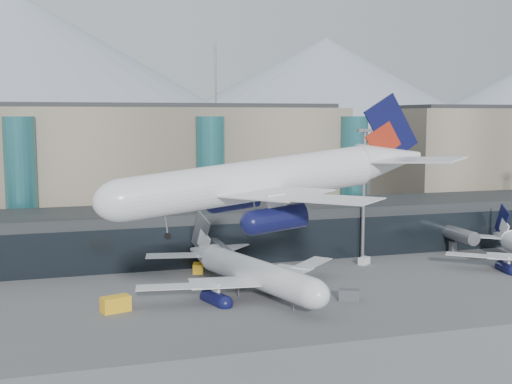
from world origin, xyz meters
TOP-DOWN VIEW (x-y plane):
  - ground at (0.00, 0.00)m, footprint 900.00×900.00m
  - concourse at (-0.02, 57.73)m, footprint 170.00×27.00m
  - terminal_main at (-25.00, 90.00)m, footprint 130.00×30.00m
  - terminal_east at (95.00, 90.00)m, footprint 70.00×30.00m
  - teal_towers at (-14.99, 74.01)m, footprint 116.40×19.40m
  - mountain_ridge at (15.97, 380.00)m, footprint 910.00×400.00m
  - lightmast_mid at (30.00, 48.00)m, footprint 3.00×1.20m
  - hero_jet at (-4.09, -2.19)m, footprint 36.81×37.91m
  - jet_parked_mid at (0.93, 31.90)m, footprint 37.37×39.40m
  - veh_b at (-3.72, 45.44)m, footprint 2.47×3.29m
  - veh_c at (14.98, 21.67)m, footprint 3.52×2.82m
  - veh_d at (27.84, 42.82)m, footprint 2.78×2.51m
  - veh_h at (-19.69, 26.08)m, footprint 4.50×3.23m

SIDE VIEW (x-z plane):
  - ground at x=0.00m, z-range 0.00..0.00m
  - veh_d at x=27.84m, z-range 0.00..1.41m
  - veh_b at x=-3.72m, z-range 0.00..1.70m
  - veh_c at x=14.98m, z-range 0.00..1.73m
  - veh_h at x=-19.69m, z-range 0.00..2.24m
  - jet_parked_mid at x=0.93m, z-range -1.54..11.11m
  - concourse at x=-0.02m, z-range -0.03..9.97m
  - teal_towers at x=-14.99m, z-range -8.99..37.01m
  - lightmast_mid at x=30.00m, z-range 1.62..27.22m
  - terminal_main at x=-25.00m, z-range -0.06..30.94m
  - terminal_east at x=95.00m, z-range -0.06..30.94m
  - hero_jet at x=-4.09m, z-range 16.65..28.86m
  - mountain_ridge at x=15.97m, z-range -9.26..100.74m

